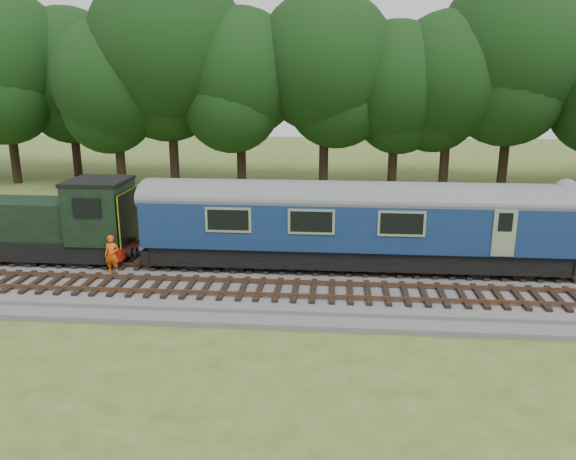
{
  "coord_description": "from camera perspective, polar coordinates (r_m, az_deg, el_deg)",
  "views": [
    {
      "loc": [
        1.45,
        -21.91,
        8.4
      ],
      "look_at": [
        -0.56,
        1.4,
        2.0
      ],
      "focal_mm": 35.0,
      "sensor_mm": 36.0,
      "label": 1
    }
  ],
  "objects": [
    {
      "name": "ground",
      "position": [
        23.51,
        1.08,
        -5.64
      ],
      "size": [
        120.0,
        120.0,
        0.0
      ],
      "primitive_type": "plane",
      "color": "#3F5921",
      "rests_on": "ground"
    },
    {
      "name": "ballast",
      "position": [
        23.45,
        1.08,
        -5.24
      ],
      "size": [
        70.0,
        7.0,
        0.35
      ],
      "primitive_type": "cube",
      "color": "#4C4C4F",
      "rests_on": "ground"
    },
    {
      "name": "track_north",
      "position": [
        24.68,
        1.3,
        -3.58
      ],
      "size": [
        67.2,
        2.4,
        0.21
      ],
      "color": "black",
      "rests_on": "ballast"
    },
    {
      "name": "track_south",
      "position": [
        21.87,
        0.8,
        -6.12
      ],
      "size": [
        67.2,
        2.4,
        0.21
      ],
      "color": "black",
      "rests_on": "ballast"
    },
    {
      "name": "fence",
      "position": [
        27.75,
        1.71,
        -2.33
      ],
      "size": [
        64.0,
        0.12,
        1.0
      ],
      "primitive_type": null,
      "color": "#6B6054",
      "rests_on": "ground"
    },
    {
      "name": "tree_line",
      "position": [
        44.73,
        3.0,
        4.45
      ],
      "size": [
        70.0,
        8.0,
        18.0
      ],
      "primitive_type": null,
      "color": "black",
      "rests_on": "ground"
    },
    {
      "name": "dmu_railcar",
      "position": [
        24.03,
        6.85,
        1.24
      ],
      "size": [
        18.05,
        2.86,
        3.88
      ],
      "color": "black",
      "rests_on": "ground"
    },
    {
      "name": "shunter_loco",
      "position": [
        27.48,
        -23.62,
        0.47
      ],
      "size": [
        8.91,
        2.6,
        3.38
      ],
      "color": "black",
      "rests_on": "ground"
    },
    {
      "name": "worker",
      "position": [
        24.67,
        -17.46,
        -2.42
      ],
      "size": [
        0.62,
        0.41,
        1.68
      ],
      "primitive_type": "imported",
      "rotation": [
        0.0,
        0.0,
        -0.01
      ],
      "color": "#EC520C",
      "rests_on": "ballast"
    }
  ]
}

